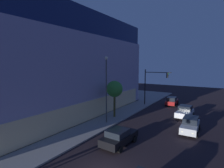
{
  "coord_description": "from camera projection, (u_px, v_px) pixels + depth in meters",
  "views": [
    {
      "loc": [
        -9.35,
        -6.66,
        7.96
      ],
      "look_at": [
        9.34,
        5.19,
        5.5
      ],
      "focal_mm": 28.43,
      "sensor_mm": 36.0,
      "label": 1
    }
  ],
  "objects": [
    {
      "name": "street_lamp_sidewalk",
      "position": [
        106.0,
        82.0,
        23.41
      ],
      "size": [
        0.44,
        0.44,
        8.86
      ],
      "color": "#434343",
      "rests_on": "sidewalk_corner"
    },
    {
      "name": "car_black",
      "position": [
        119.0,
        137.0,
        17.53
      ],
      "size": [
        4.5,
        2.32,
        1.64
      ],
      "color": "black",
      "rests_on": "ground"
    },
    {
      "name": "car_white",
      "position": [
        185.0,
        112.0,
        26.47
      ],
      "size": [
        4.22,
        2.27,
        1.8
      ],
      "color": "silver",
      "rests_on": "ground"
    },
    {
      "name": "sidewalk_tree",
      "position": [
        114.0,
        89.0,
        26.15
      ],
      "size": [
        2.42,
        2.42,
        5.41
      ],
      "color": "#49441E",
      "rests_on": "sidewalk_corner"
    },
    {
      "name": "modern_building",
      "position": [
        45.0,
        66.0,
        30.32
      ],
      "size": [
        32.68,
        21.0,
        15.58
      ],
      "color": "#4C4C51",
      "rests_on": "ground"
    },
    {
      "name": "traffic_light_far_corner",
      "position": [
        153.0,
        82.0,
        33.73
      ],
      "size": [
        0.47,
        5.03,
        6.85
      ],
      "color": "black",
      "rests_on": "sidewalk_corner"
    },
    {
      "name": "car_red",
      "position": [
        172.0,
        101.0,
        34.54
      ],
      "size": [
        4.17,
        2.12,
        1.65
      ],
      "color": "maroon",
      "rests_on": "ground"
    },
    {
      "name": "car_silver",
      "position": [
        190.0,
        125.0,
        20.81
      ],
      "size": [
        4.49,
        2.08,
        1.75
      ],
      "color": "#B7BABF",
      "rests_on": "ground"
    }
  ]
}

